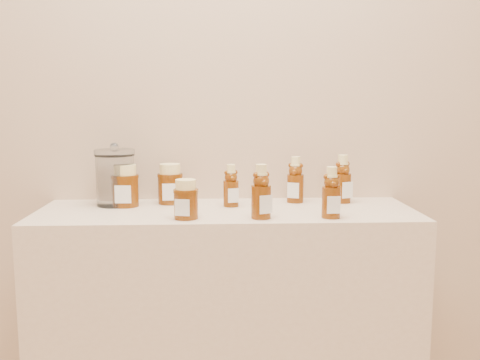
{
  "coord_description": "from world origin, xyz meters",
  "views": [
    {
      "loc": [
        -0.03,
        -0.12,
        1.24
      ],
      "look_at": [
        0.04,
        1.52,
        1.0
      ],
      "focal_mm": 40.0,
      "sensor_mm": 36.0,
      "label": 1
    }
  ],
  "objects_px": {
    "display_table": "(227,343)",
    "bear_bottle_back_left": "(231,183)",
    "honey_jar_left": "(126,186)",
    "bear_bottle_front_left": "(261,188)",
    "glass_canister": "(115,175)"
  },
  "relations": [
    {
      "from": "glass_canister",
      "to": "display_table",
      "type": "bearing_deg",
      "value": -14.38
    },
    {
      "from": "bear_bottle_back_left",
      "to": "honey_jar_left",
      "type": "relative_size",
      "value": 1.14
    },
    {
      "from": "bear_bottle_back_left",
      "to": "glass_canister",
      "type": "height_order",
      "value": "glass_canister"
    },
    {
      "from": "display_table",
      "to": "glass_canister",
      "type": "distance_m",
      "value": 0.67
    },
    {
      "from": "bear_bottle_back_left",
      "to": "glass_canister",
      "type": "bearing_deg",
      "value": 159.12
    },
    {
      "from": "glass_canister",
      "to": "bear_bottle_back_left",
      "type": "bearing_deg",
      "value": -5.46
    },
    {
      "from": "bear_bottle_front_left",
      "to": "glass_canister",
      "type": "distance_m",
      "value": 0.52
    },
    {
      "from": "glass_canister",
      "to": "honey_jar_left",
      "type": "bearing_deg",
      "value": -30.46
    },
    {
      "from": "honey_jar_left",
      "to": "bear_bottle_front_left",
      "type": "bearing_deg",
      "value": -22.43
    },
    {
      "from": "bear_bottle_back_left",
      "to": "display_table",
      "type": "bearing_deg",
      "value": -120.58
    },
    {
      "from": "display_table",
      "to": "honey_jar_left",
      "type": "relative_size",
      "value": 8.68
    },
    {
      "from": "display_table",
      "to": "honey_jar_left",
      "type": "bearing_deg",
      "value": 167.62
    },
    {
      "from": "display_table",
      "to": "bear_bottle_front_left",
      "type": "xyz_separation_m",
      "value": [
        0.1,
        -0.13,
        0.54
      ]
    },
    {
      "from": "bear_bottle_front_left",
      "to": "glass_canister",
      "type": "height_order",
      "value": "glass_canister"
    },
    {
      "from": "display_table",
      "to": "bear_bottle_back_left",
      "type": "relative_size",
      "value": 7.64
    }
  ]
}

